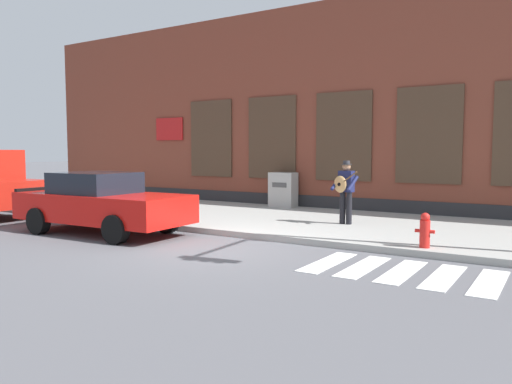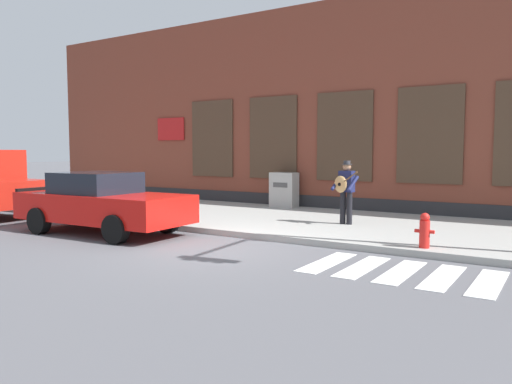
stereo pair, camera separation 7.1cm
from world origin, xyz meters
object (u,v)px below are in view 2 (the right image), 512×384
red_car (102,203)px  busker (345,188)px  fire_hydrant (425,231)px  utility_box (284,190)px

red_car → busker: (4.94, 3.81, 0.33)m
busker → fire_hydrant: size_ratio=2.38×
red_car → fire_hydrant: (7.51, 1.62, -0.28)m
utility_box → red_car: bearing=-103.7°
red_car → utility_box: bearing=76.3°
busker → fire_hydrant: 3.43m
utility_box → busker: bearing=-39.0°
red_car → utility_box: (1.58, 6.52, -0.03)m
red_car → busker: size_ratio=2.79×
utility_box → fire_hydrant: 7.69m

